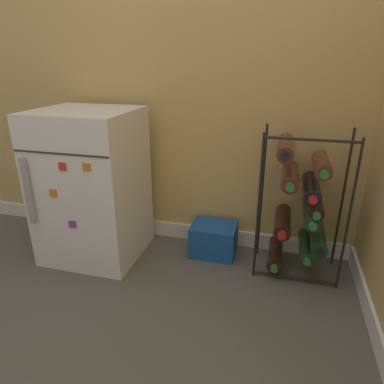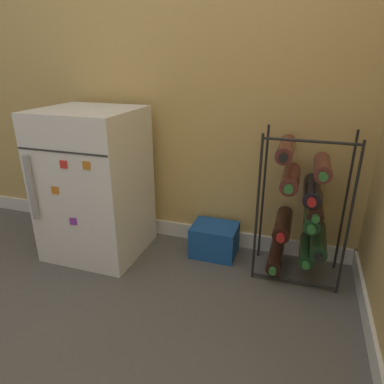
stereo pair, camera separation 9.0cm
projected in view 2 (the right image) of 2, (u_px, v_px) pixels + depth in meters
name	position (u px, v px, depth m)	size (l,w,h in m)	color
ground_plane	(150.00, 314.00, 1.45)	(14.00, 14.00, 0.00)	#56544F
wall_back	(202.00, 7.00, 1.63)	(6.72, 0.07, 2.50)	tan
mini_fridge	(95.00, 184.00, 1.81)	(0.49, 0.48, 0.78)	white
wine_rack	(302.00, 208.00, 1.60)	(0.40, 0.32, 0.72)	black
soda_box	(214.00, 240.00, 1.87)	(0.24, 0.19, 0.17)	#194C9E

